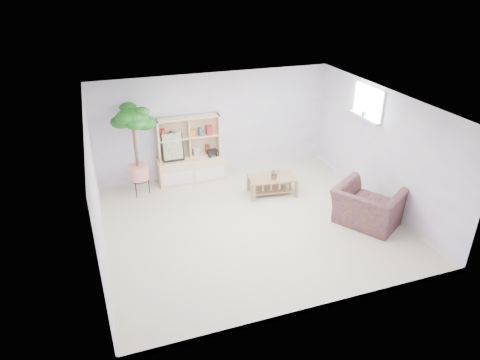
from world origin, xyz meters
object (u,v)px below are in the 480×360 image
object	(u,v)px
coffee_table	(272,185)
floor_tree	(136,152)
storage_unit	(190,150)
armchair	(368,204)

from	to	relation	value
coffee_table	floor_tree	world-z (taller)	floor_tree
storage_unit	floor_tree	world-z (taller)	floor_tree
armchair	storage_unit	bearing A→B (deg)	10.81
coffee_table	floor_tree	bearing A→B (deg)	168.82
storage_unit	armchair	xyz separation A→B (m)	(2.76, -2.93, -0.32)
coffee_table	armchair	size ratio (longest dim) A/B	0.86
floor_tree	armchair	world-z (taller)	floor_tree
coffee_table	armchair	bearing A→B (deg)	-45.82
storage_unit	armchair	bearing A→B (deg)	-46.76
storage_unit	coffee_table	xyz separation A→B (m)	(1.51, -1.24, -0.55)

